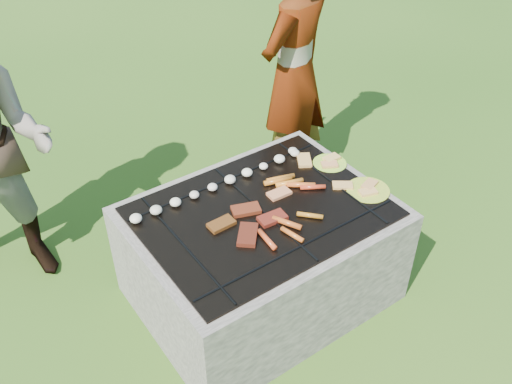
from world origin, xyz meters
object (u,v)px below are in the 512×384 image
plate_far (330,163)px  plate_near (368,190)px  fire_pit (261,257)px  cook (294,73)px

plate_far → plate_near: same height
fire_pit → plate_far: (0.56, 0.12, 0.33)m
fire_pit → cook: (0.83, 0.80, 0.54)m
fire_pit → plate_near: plate_near is taller
plate_near → cook: bearing=74.8°
cook → fire_pit: bearing=25.9°
plate_near → cook: (0.27, 0.99, 0.21)m
plate_near → plate_far: bearing=89.9°
cook → plate_near: bearing=56.8°
fire_pit → plate_near: 0.68m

